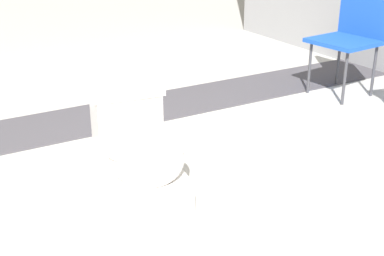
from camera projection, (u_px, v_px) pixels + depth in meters
The scene contains 4 objects.
ground_plane at pixel (143, 195), 2.71m from camera, with size 14.00×14.00×0.00m, color #A8A59E.
gravel_strip at pixel (139, 110), 3.84m from camera, with size 0.56×8.00×0.01m, color #423F44.
toilet at pixel (140, 155), 2.64m from camera, with size 0.67×0.45×0.52m.
folding_chair_left at pixel (354, 28), 4.04m from camera, with size 0.48×0.48×0.83m.
Camera 1 is at (2.18, -0.98, 1.35)m, focal length 50.00 mm.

